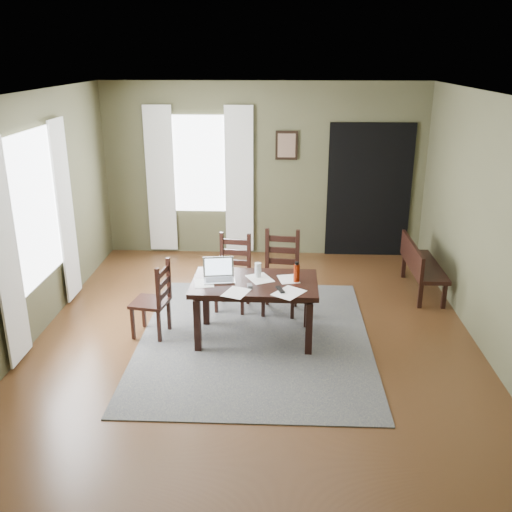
{
  "coord_description": "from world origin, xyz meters",
  "views": [
    {
      "loc": [
        0.27,
        -5.82,
        3.1
      ],
      "look_at": [
        0.0,
        0.3,
        0.9
      ],
      "focal_mm": 40.0,
      "sensor_mm": 36.0,
      "label": 1
    }
  ],
  "objects_px": {
    "laptop": "(219,274)",
    "chair_back_right": "(281,273)",
    "water_bottle": "(297,273)",
    "dining_table": "(255,289)",
    "chair_end": "(154,300)",
    "chair_back_left": "(233,273)",
    "bench": "(420,263)"
  },
  "relations": [
    {
      "from": "chair_end",
      "to": "bench",
      "type": "height_order",
      "value": "chair_end"
    },
    {
      "from": "dining_table",
      "to": "water_bottle",
      "type": "bearing_deg",
      "value": 2.19
    },
    {
      "from": "chair_back_right",
      "to": "water_bottle",
      "type": "height_order",
      "value": "chair_back_right"
    },
    {
      "from": "chair_back_right",
      "to": "laptop",
      "type": "height_order",
      "value": "chair_back_right"
    },
    {
      "from": "chair_back_left",
      "to": "chair_back_right",
      "type": "height_order",
      "value": "chair_back_right"
    },
    {
      "from": "bench",
      "to": "laptop",
      "type": "distance_m",
      "value": 2.94
    },
    {
      "from": "chair_back_right",
      "to": "water_bottle",
      "type": "relative_size",
      "value": 4.38
    },
    {
      "from": "laptop",
      "to": "chair_back_left",
      "type": "bearing_deg",
      "value": 74.73
    },
    {
      "from": "dining_table",
      "to": "chair_back_right",
      "type": "xyz_separation_m",
      "value": [
        0.29,
        0.78,
        -0.12
      ]
    },
    {
      "from": "chair_end",
      "to": "water_bottle",
      "type": "xyz_separation_m",
      "value": [
        1.61,
        -0.02,
        0.37
      ]
    },
    {
      "from": "chair_end",
      "to": "chair_back_right",
      "type": "xyz_separation_m",
      "value": [
        1.43,
        0.75,
        0.06
      ]
    },
    {
      "from": "chair_back_right",
      "to": "bench",
      "type": "xyz_separation_m",
      "value": [
        1.87,
        0.68,
        -0.08
      ]
    },
    {
      "from": "chair_back_left",
      "to": "water_bottle",
      "type": "height_order",
      "value": "chair_back_left"
    },
    {
      "from": "bench",
      "to": "water_bottle",
      "type": "xyz_separation_m",
      "value": [
        -1.7,
        -1.44,
        0.4
      ]
    },
    {
      "from": "dining_table",
      "to": "bench",
      "type": "xyz_separation_m",
      "value": [
        2.16,
        1.45,
        -0.2
      ]
    },
    {
      "from": "chair_end",
      "to": "bench",
      "type": "xyz_separation_m",
      "value": [
        3.31,
        1.43,
        -0.02
      ]
    },
    {
      "from": "chair_back_right",
      "to": "water_bottle",
      "type": "bearing_deg",
      "value": -70.33
    },
    {
      "from": "dining_table",
      "to": "water_bottle",
      "type": "distance_m",
      "value": 0.5
    },
    {
      "from": "laptop",
      "to": "chair_back_right",
      "type": "bearing_deg",
      "value": 37.7
    },
    {
      "from": "bench",
      "to": "chair_back_right",
      "type": "bearing_deg",
      "value": 109.94
    },
    {
      "from": "chair_back_right",
      "to": "bench",
      "type": "height_order",
      "value": "chair_back_right"
    },
    {
      "from": "chair_end",
      "to": "water_bottle",
      "type": "relative_size",
      "value": 3.82
    },
    {
      "from": "laptop",
      "to": "water_bottle",
      "type": "relative_size",
      "value": 1.63
    },
    {
      "from": "chair_end",
      "to": "chair_back_left",
      "type": "height_order",
      "value": "chair_back_left"
    },
    {
      "from": "chair_end",
      "to": "chair_back_left",
      "type": "distance_m",
      "value": 1.17
    },
    {
      "from": "chair_back_left",
      "to": "laptop",
      "type": "xyz_separation_m",
      "value": [
        -0.09,
        -0.79,
        0.3
      ]
    },
    {
      "from": "chair_back_right",
      "to": "bench",
      "type": "relative_size",
      "value": 0.82
    },
    {
      "from": "laptop",
      "to": "dining_table",
      "type": "bearing_deg",
      "value": -16.05
    },
    {
      "from": "bench",
      "to": "water_bottle",
      "type": "relative_size",
      "value": 5.32
    },
    {
      "from": "chair_back_right",
      "to": "water_bottle",
      "type": "xyz_separation_m",
      "value": [
        0.17,
        -0.77,
        0.31
      ]
    },
    {
      "from": "bench",
      "to": "dining_table",
      "type": "bearing_deg",
      "value": 123.98
    },
    {
      "from": "dining_table",
      "to": "chair_back_right",
      "type": "distance_m",
      "value": 0.83
    }
  ]
}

